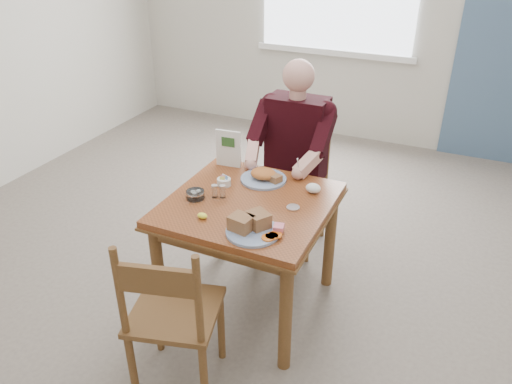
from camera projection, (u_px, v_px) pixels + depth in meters
The scene contains 15 objects.
floor at pixel (250, 302), 3.20m from camera, with size 6.00×6.00×0.00m, color #635750.
wall_back at pixel (377, 7), 4.92m from camera, with size 5.50×5.50×0.00m, color beige.
lemon_wedge at pixel (202, 216), 2.67m from camera, with size 0.06×0.04×0.03m, color #FFFC35.
napkin at pixel (313, 188), 2.92m from camera, with size 0.09×0.07×0.06m, color white.
metal_dish at pixel (293, 208), 2.77m from camera, with size 0.07×0.07×0.01m, color silver.
table at pixel (249, 217), 2.90m from camera, with size 0.92×0.92×0.75m.
chair_far at pixel (296, 184), 3.61m from camera, with size 0.42×0.42×0.95m.
chair_near at pixel (172, 316), 2.41m from camera, with size 0.51×0.51×0.95m.
diner at pixel (293, 146), 3.38m from camera, with size 0.53×0.56×1.39m.
near_plate at pixel (253, 226), 2.55m from camera, with size 0.35×0.35×0.09m.
far_plate at pixel (264, 176), 3.05m from camera, with size 0.37×0.37×0.08m.
caddy at pixel (224, 182), 3.00m from camera, with size 0.11×0.11×0.06m.
shakers at pixel (219, 191), 2.86m from camera, with size 0.09×0.06×0.08m.
creamer at pixel (195, 195), 2.85m from camera, with size 0.13×0.13×0.05m.
menu at pixel (228, 148), 3.18m from camera, with size 0.17×0.03×0.25m.
Camera 1 is at (1.06, -2.23, 2.16)m, focal length 35.00 mm.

